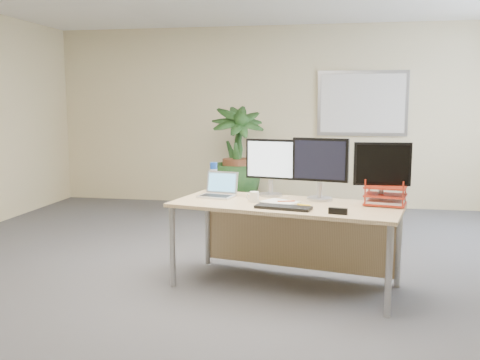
% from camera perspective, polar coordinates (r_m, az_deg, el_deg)
% --- Properties ---
extents(floor, '(8.00, 8.00, 0.00)m').
position_cam_1_polar(floor, '(4.49, -1.32, -12.09)').
color(floor, '#434348').
rests_on(floor, ground).
extents(back_wall, '(7.00, 0.04, 2.70)m').
position_cam_1_polar(back_wall, '(8.17, 4.38, 6.75)').
color(back_wall, beige).
rests_on(back_wall, floor).
extents(whiteboard, '(1.30, 0.04, 0.95)m').
position_cam_1_polar(whiteboard, '(8.09, 12.93, 7.97)').
color(whiteboard, '#A3A3A8').
rests_on(whiteboard, back_wall).
extents(desk, '(2.01, 1.16, 0.72)m').
position_cam_1_polar(desk, '(4.62, 5.26, -4.13)').
color(desk, tan).
rests_on(desk, floor).
extents(floor_plant, '(1.10, 1.10, 1.50)m').
position_cam_1_polar(floor_plant, '(7.56, -0.37, 2.10)').
color(floor_plant, '#123313').
rests_on(floor_plant, floor).
extents(monitor_left, '(0.46, 0.21, 0.51)m').
position_cam_1_polar(monitor_left, '(4.80, 3.31, 1.76)').
color(monitor_left, '#A6A6AB').
rests_on(monitor_left, desk).
extents(monitor_right, '(0.48, 0.22, 0.54)m').
position_cam_1_polar(monitor_right, '(4.63, 8.55, 1.62)').
color(monitor_right, '#A6A6AB').
rests_on(monitor_right, desk).
extents(monitor_dark, '(0.46, 0.21, 0.51)m').
position_cam_1_polar(monitor_dark, '(4.54, 14.93, 1.14)').
color(monitor_dark, '#A6A6AB').
rests_on(monitor_dark, desk).
extents(laptop, '(0.35, 0.32, 0.22)m').
position_cam_1_polar(laptop, '(4.81, -2.27, -1.08)').
color(laptop, silver).
rests_on(laptop, desk).
extents(keyboard, '(0.47, 0.23, 0.02)m').
position_cam_1_polar(keyboard, '(4.25, 4.63, -2.92)').
color(keyboard, black).
rests_on(keyboard, desk).
extents(coffee_mug, '(0.12, 0.08, 0.09)m').
position_cam_1_polar(coffee_mug, '(4.52, 1.50, -1.81)').
color(coffee_mug, white).
rests_on(coffee_mug, desk).
extents(spiral_notebook, '(0.35, 0.33, 0.01)m').
position_cam_1_polar(spiral_notebook, '(4.50, 4.29, -2.38)').
color(spiral_notebook, white).
rests_on(spiral_notebook, desk).
extents(orange_pen, '(0.14, 0.05, 0.01)m').
position_cam_1_polar(orange_pen, '(4.50, 4.94, -2.26)').
color(orange_pen, '#E04A18').
rests_on(orange_pen, spiral_notebook).
extents(yellow_highlighter, '(0.11, 0.06, 0.02)m').
position_cam_1_polar(yellow_highlighter, '(4.39, 6.83, -2.66)').
color(yellow_highlighter, yellow).
rests_on(yellow_highlighter, desk).
extents(water_bottle, '(0.07, 0.07, 0.28)m').
position_cam_1_polar(water_bottle, '(5.01, -2.83, 0.21)').
color(water_bottle, silver).
rests_on(water_bottle, desk).
extents(letter_tray, '(0.37, 0.31, 0.15)m').
position_cam_1_polar(letter_tray, '(4.54, 15.24, -1.75)').
color(letter_tray, '#A72714').
rests_on(letter_tray, desk).
extents(stapler, '(0.15, 0.07, 0.05)m').
position_cam_1_polar(stapler, '(4.10, 10.41, -3.29)').
color(stapler, black).
rests_on(stapler, desk).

